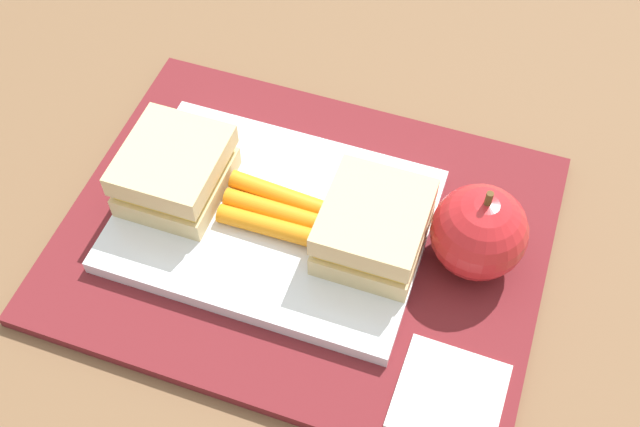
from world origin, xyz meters
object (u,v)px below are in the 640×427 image
(food_tray, at_px, (273,220))
(paper_napkin, at_px, (449,396))
(carrot_sticks_bundle, at_px, (272,209))
(sandwich_half_left, at_px, (175,171))
(apple, at_px, (479,232))
(sandwich_half_right, at_px, (374,227))

(food_tray, xyz_separation_m, paper_napkin, (0.16, -0.09, -0.00))
(food_tray, relative_size, carrot_sticks_bundle, 2.94)
(sandwich_half_left, xyz_separation_m, carrot_sticks_bundle, (0.08, 0.00, -0.01))
(food_tray, height_order, apple, apple)
(sandwich_half_left, bearing_deg, carrot_sticks_bundle, 0.35)
(paper_napkin, bearing_deg, food_tray, 150.27)
(carrot_sticks_bundle, height_order, apple, apple)
(sandwich_half_left, bearing_deg, food_tray, 0.00)
(food_tray, relative_size, paper_napkin, 3.29)
(sandwich_half_left, height_order, sandwich_half_right, same)
(sandwich_half_right, height_order, apple, apple)
(food_tray, height_order, carrot_sticks_bundle, carrot_sticks_bundle)
(sandwich_half_left, xyz_separation_m, paper_napkin, (0.24, -0.09, -0.03))
(carrot_sticks_bundle, relative_size, paper_napkin, 1.12)
(sandwich_half_left, relative_size, carrot_sticks_bundle, 1.02)
(carrot_sticks_bundle, bearing_deg, sandwich_half_right, -0.34)
(sandwich_half_right, distance_m, carrot_sticks_bundle, 0.08)
(sandwich_half_right, bearing_deg, apple, 15.35)
(sandwich_half_left, distance_m, apple, 0.23)
(sandwich_half_right, relative_size, apple, 0.99)
(sandwich_half_left, xyz_separation_m, sandwich_half_right, (0.16, 0.00, 0.00))
(food_tray, distance_m, paper_napkin, 0.18)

